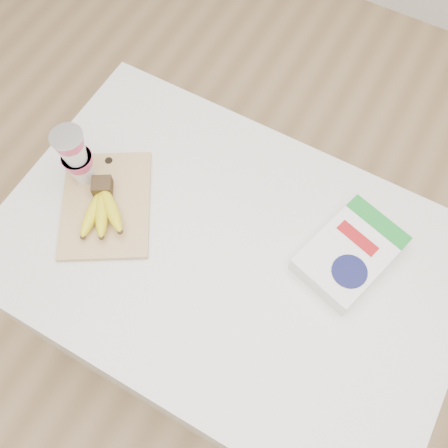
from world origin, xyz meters
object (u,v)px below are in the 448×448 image
Objects in this scene: cutting_board at (106,204)px; yogurt_stack at (76,156)px; table at (227,303)px; bananas at (102,208)px; cereal_box at (350,253)px.

yogurt_stack is (-0.09, 0.04, 0.11)m from cutting_board.
cutting_board is 0.14m from yogurt_stack.
table is 0.68m from yogurt_stack.
cutting_board reaches higher than table.
cutting_board is at bearing -23.11° from yogurt_stack.
bananas is at bearing -169.18° from table.
bananas is 0.63× the size of cereal_box.
bananas is 0.14m from yogurt_stack.
table is 3.80× the size of cutting_board.
yogurt_stack is (-0.10, 0.06, 0.08)m from bananas.
table is 4.04× the size of cereal_box.
bananas is (-0.32, -0.06, 0.46)m from table.
cereal_box reaches higher than cutting_board.
table is 6.46× the size of bananas.
yogurt_stack reaches higher than bananas.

